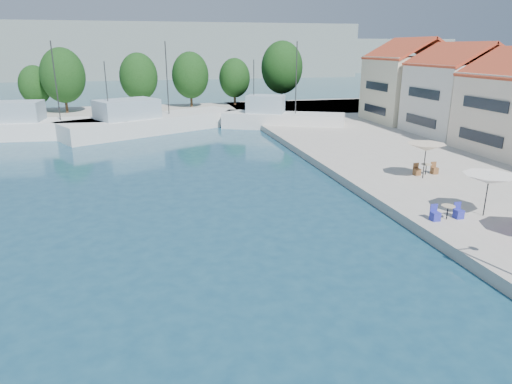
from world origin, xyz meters
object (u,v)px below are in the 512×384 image
object	(u,v)px
trawler_02	(39,127)
trawler_04	(280,119)
umbrella_cream	(426,147)
trawler_03	(149,123)
umbrella_white	(489,179)

from	to	relation	value
trawler_02	trawler_04	size ratio (longest dim) A/B	1.27
umbrella_cream	trawler_03	bearing A→B (deg)	123.97
trawler_03	trawler_04	size ratio (longest dim) A/B	1.45
trawler_04	trawler_03	bearing A→B (deg)	-158.73
trawler_04	umbrella_cream	bearing A→B (deg)	-58.25
trawler_04	umbrella_white	world-z (taller)	trawler_04
umbrella_white	umbrella_cream	bearing A→B (deg)	81.61
trawler_02	umbrella_cream	xyz separation A→B (m)	(29.07, -25.67, 1.69)
trawler_02	trawler_03	size ratio (longest dim) A/B	0.88
trawler_03	umbrella_white	world-z (taller)	trawler_03
trawler_03	umbrella_cream	size ratio (longest dim) A/B	8.06
trawler_03	trawler_04	world-z (taller)	same
trawler_02	trawler_04	distance (m)	26.43
trawler_02	trawler_04	xyz separation A→B (m)	(26.42, -0.63, 0.00)
trawler_03	umbrella_cream	bearing A→B (deg)	-83.02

